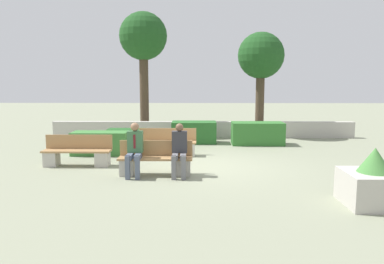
{
  "coord_description": "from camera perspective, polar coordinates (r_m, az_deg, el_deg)",
  "views": [
    {
      "loc": [
        -0.23,
        -10.28,
        2.38
      ],
      "look_at": [
        -0.39,
        0.5,
        0.9
      ],
      "focal_mm": 35.0,
      "sensor_mm": 36.0,
      "label": 1
    }
  ],
  "objects": [
    {
      "name": "perimeter_wall",
      "position": [
        15.79,
        1.67,
        0.38
      ],
      "size": [
        12.66,
        0.3,
        0.67
      ],
      "color": "#B7B2A8",
      "rests_on": "ground_plane"
    },
    {
      "name": "hedge_block_near_left",
      "position": [
        13.57,
        -9.94,
        -0.95
      ],
      "size": [
        1.33,
        0.61,
        0.68
      ],
      "color": "#235623",
      "rests_on": "ground_plane"
    },
    {
      "name": "hedge_block_near_right",
      "position": [
        12.49,
        -13.81,
        -1.66
      ],
      "size": [
        1.78,
        0.77,
        0.75
      ],
      "color": "#3D7A38",
      "rests_on": "ground_plane"
    },
    {
      "name": "hedge_block_mid_right",
      "position": [
        14.25,
        9.95,
        -0.21
      ],
      "size": [
        1.92,
        0.88,
        0.84
      ],
      "color": "#33702D",
      "rests_on": "ground_plane"
    },
    {
      "name": "tree_center_left",
      "position": [
        16.49,
        10.45,
        11.07
      ],
      "size": [
        1.97,
        1.97,
        4.44
      ],
      "color": "#473828",
      "rests_on": "ground_plane"
    },
    {
      "name": "ground_plane",
      "position": [
        10.56,
        2.08,
        -5.22
      ],
      "size": [
        60.0,
        60.0,
        0.0
      ],
      "primitive_type": "plane",
      "color": "gray"
    },
    {
      "name": "bench_right_side",
      "position": [
        12.02,
        -3.77,
        -2.02
      ],
      "size": [
        1.85,
        0.48,
        0.86
      ],
      "rotation": [
        0.0,
        0.0,
        0.19
      ],
      "color": "#A37A4C",
      "rests_on": "ground_plane"
    },
    {
      "name": "person_seated_woman",
      "position": [
        9.33,
        -1.94,
        -2.4
      ],
      "size": [
        0.38,
        0.63,
        1.32
      ],
      "color": "slate",
      "rests_on": "ground_plane"
    },
    {
      "name": "planter_corner_left",
      "position": [
        8.03,
        25.9,
        -7.0
      ],
      "size": [
        1.09,
        1.09,
        1.12
      ],
      "color": "#B7B2A8",
      "rests_on": "ground_plane"
    },
    {
      "name": "bench_front",
      "position": [
        9.6,
        -5.58,
        -4.55
      ],
      "size": [
        1.88,
        0.48,
        0.86
      ],
      "color": "#A37A4C",
      "rests_on": "ground_plane"
    },
    {
      "name": "bench_left_side",
      "position": [
        11.02,
        -17.07,
        -3.24
      ],
      "size": [
        1.9,
        0.48,
        0.86
      ],
      "rotation": [
        0.0,
        0.0,
        0.15
      ],
      "color": "#A37A4C",
      "rests_on": "ground_plane"
    },
    {
      "name": "tree_leftmost",
      "position": [
        17.08,
        -7.43,
        13.82
      ],
      "size": [
        2.11,
        2.11,
        5.38
      ],
      "color": "#473828",
      "rests_on": "ground_plane"
    },
    {
      "name": "hedge_block_mid_left",
      "position": [
        14.42,
        0.3,
        -0.04
      ],
      "size": [
        1.69,
        0.9,
        0.82
      ],
      "color": "#286028",
      "rests_on": "ground_plane"
    },
    {
      "name": "person_seated_man",
      "position": [
        9.45,
        -8.76,
        -2.26
      ],
      "size": [
        0.38,
        0.63,
        1.34
      ],
      "color": "#515B70",
      "rests_on": "ground_plane"
    }
  ]
}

